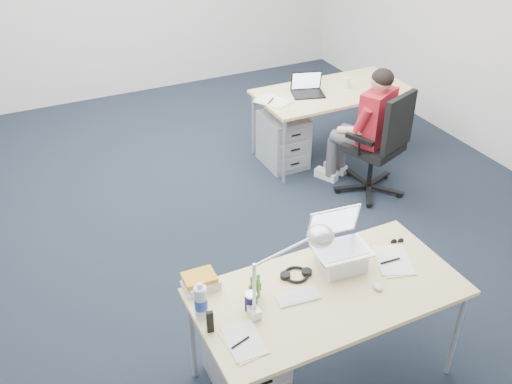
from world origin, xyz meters
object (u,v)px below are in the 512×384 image
cordless_phone (210,322)px  sunglasses (397,241)px  desk_far (333,95)px  drawer_pedestal_near (246,353)px  wireless_keyboard (298,297)px  desk_lamp (280,274)px  can_koozie (251,301)px  seated_person (363,128)px  water_bottle (201,300)px  headphones (296,274)px  dark_laptop (309,84)px  far_cup (346,83)px  drawer_pedestal_far (283,140)px  silver_laptop (343,244)px  computer_mouse (377,286)px  desk_near (328,296)px  book_stack (200,282)px  office_chair (374,164)px  bear_figurine (255,286)px

cordless_phone → sunglasses: bearing=17.2°
desk_far → drawer_pedestal_near: bearing=-131.3°
wireless_keyboard → desk_lamp: (-0.14, -0.02, 0.25)m
cordless_phone → can_koozie: bearing=21.1°
desk_far → wireless_keyboard: (-1.85, -2.55, 0.05)m
cordless_phone → seated_person: bearing=48.4°
water_bottle → sunglasses: bearing=2.5°
seated_person → water_bottle: size_ratio=5.23×
wireless_keyboard → headphones: 0.19m
dark_laptop → headphones: bearing=-104.9°
headphones → far_cup: bearing=63.0°
desk_far → drawer_pedestal_far: (-0.57, 0.01, -0.41)m
wireless_keyboard → sunglasses: size_ratio=2.81×
sunglasses → far_cup: (1.17, 2.38, 0.04)m
silver_laptop → computer_mouse: (0.09, -0.26, -0.16)m
desk_near → book_stack: book_stack is taller
office_chair → seated_person: 0.37m
cordless_phone → dark_laptop: size_ratio=0.44×
water_bottle → dark_laptop: bearing=49.2°
office_chair → wireless_keyboard: bearing=-157.5°
desk_near → desk_lamp: 0.45m
book_stack → desk_lamp: bearing=-46.4°
seated_person → far_cup: bearing=43.7°
computer_mouse → headphones: 0.49m
desk_near → drawer_pedestal_far: 2.83m
office_chair → drawer_pedestal_far: (-0.52, 0.88, -0.03)m
book_stack → far_cup: 3.34m
headphones → drawer_pedestal_near: bearing=-160.4°
can_koozie → desk_lamp: size_ratio=0.23×
desk_near → computer_mouse: bearing=-22.4°
office_chair → far_cup: size_ratio=9.83×
water_bottle → bear_figurine: bearing=2.4°
seated_person → silver_laptop: (-1.38, -1.72, 0.28)m
wireless_keyboard → drawer_pedestal_far: bearing=70.0°
drawer_pedestal_near → wireless_keyboard: bearing=-24.0°
computer_mouse → cordless_phone: (-1.02, 0.11, 0.06)m
seated_person → office_chair: bearing=-95.4°
desk_far → drawer_pedestal_far: 0.70m
seated_person → cordless_phone: 2.97m
computer_mouse → book_stack: bearing=160.3°
desk_near → office_chair: (1.61, 1.71, -0.38)m
drawer_pedestal_far → headphones: (-1.20, -2.39, 0.47)m
can_koozie → far_cup: bearing=47.6°
bear_figurine → desk_lamp: bearing=-82.9°
bear_figurine → book_stack: bear_figurine is taller
wireless_keyboard → can_koozie: 0.29m
drawer_pedestal_far → wireless_keyboard: wireless_keyboard is taller
bear_figurine → far_cup: 3.30m
desk_far → silver_laptop: silver_laptop is taller
wireless_keyboard → computer_mouse: computer_mouse is taller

